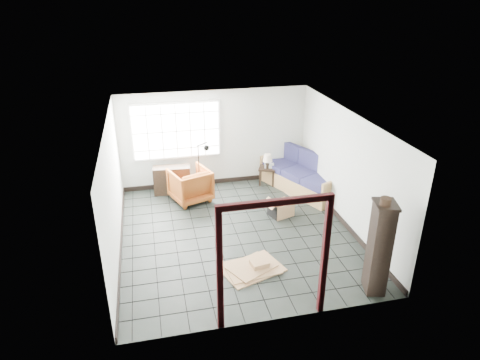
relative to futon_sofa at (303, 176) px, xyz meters
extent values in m
plane|color=black|center=(-2.22, -1.84, -0.38)|extent=(5.50, 5.50, 0.00)
cube|color=silver|center=(-2.22, 0.91, 0.92)|extent=(5.00, 0.02, 2.60)
cube|color=silver|center=(-2.22, -4.59, 0.92)|extent=(5.00, 0.02, 2.60)
cube|color=silver|center=(-4.72, -1.84, 0.92)|extent=(0.02, 5.50, 2.60)
cube|color=silver|center=(0.28, -1.84, 0.92)|extent=(0.02, 5.50, 2.60)
cube|color=white|center=(-2.22, -1.84, 2.22)|extent=(5.00, 5.50, 0.02)
cube|color=black|center=(-2.22, 0.89, -0.32)|extent=(4.95, 0.03, 0.12)
cube|color=black|center=(-4.70, -1.84, -0.32)|extent=(0.03, 5.45, 0.12)
cube|color=black|center=(0.26, -1.84, -0.32)|extent=(0.03, 5.45, 0.12)
cube|color=silver|center=(-3.22, 0.87, 1.22)|extent=(2.32, 0.06, 1.52)
cube|color=white|center=(-3.22, 0.83, 1.22)|extent=(2.20, 0.02, 1.40)
cube|color=black|center=(-3.07, -4.54, 0.67)|extent=(0.10, 0.08, 2.10)
cube|color=black|center=(-1.37, -4.54, 0.67)|extent=(0.10, 0.08, 2.10)
cube|color=black|center=(-2.22, -4.54, 1.77)|extent=(1.80, 0.08, 0.10)
cube|color=#A17248|center=(-0.07, -0.03, -0.18)|extent=(1.74, 2.39, 0.40)
cube|color=#A17248|center=(0.41, -1.07, -0.02)|extent=(0.83, 0.43, 0.71)
cube|color=#A17248|center=(-0.55, 1.01, -0.02)|extent=(0.83, 0.43, 0.71)
cube|color=#A17248|center=(0.30, 0.14, 0.23)|extent=(1.01, 2.05, 0.78)
cube|color=#18183D|center=(0.22, -0.71, 0.11)|extent=(1.02, 0.98, 0.18)
cube|color=#18183D|center=(0.51, -0.57, 0.38)|extent=(0.44, 0.71, 0.58)
cube|color=#18183D|center=(-0.09, -0.04, 0.11)|extent=(1.02, 0.98, 0.18)
cube|color=#18183D|center=(0.21, 0.09, 0.38)|extent=(0.44, 0.71, 0.58)
cube|color=#18183D|center=(-0.39, 0.63, 0.11)|extent=(1.02, 0.98, 0.18)
cube|color=#18183D|center=(-0.10, 0.76, 0.38)|extent=(0.44, 0.71, 0.58)
imported|color=#905514|center=(-3.01, 0.03, 0.09)|extent=(1.14, 1.10, 0.93)
cube|color=black|center=(-0.82, 0.56, 0.09)|extent=(0.59, 0.59, 0.05)
cube|color=black|center=(-1.06, 0.47, -0.15)|extent=(0.06, 0.06, 0.45)
cube|color=black|center=(-0.73, 0.32, -0.15)|extent=(0.06, 0.06, 0.45)
cube|color=black|center=(-0.92, 0.80, -0.15)|extent=(0.06, 0.06, 0.45)
cube|color=black|center=(-0.59, 0.65, -0.15)|extent=(0.06, 0.06, 0.45)
cylinder|color=black|center=(-0.85, 0.49, 0.19)|extent=(0.11, 0.11, 0.14)
cylinder|color=black|center=(-0.85, 0.49, 0.31)|extent=(0.03, 0.03, 0.10)
cone|color=#F8E3CB|center=(-0.85, 0.49, 0.42)|extent=(0.30, 0.30, 0.20)
cube|color=silver|center=(-0.79, 0.54, 0.16)|extent=(0.30, 0.26, 0.09)
cylinder|color=black|center=(-0.91, 0.58, 0.16)|extent=(0.03, 0.06, 0.05)
cylinder|color=black|center=(-2.78, -0.08, -0.36)|extent=(0.32, 0.32, 0.03)
cylinder|color=black|center=(-2.78, -0.08, 0.39)|extent=(0.03, 0.03, 1.50)
cylinder|color=black|center=(-2.70, -0.17, 1.18)|extent=(0.24, 0.11, 0.13)
sphere|color=black|center=(-2.61, -0.26, 1.11)|extent=(0.17, 0.17, 0.13)
cube|color=black|center=(-3.43, 0.56, -0.01)|extent=(0.98, 0.44, 0.74)
cube|color=black|center=(-3.43, 0.56, 0.00)|extent=(0.91, 0.38, 0.03)
cube|color=black|center=(-0.22, -4.24, 0.49)|extent=(0.42, 0.50, 1.73)
cube|color=black|center=(-0.22, -4.24, 1.35)|extent=(0.48, 0.55, 0.04)
cylinder|color=black|center=(-0.27, -4.29, 1.44)|extent=(0.22, 0.22, 0.13)
cube|color=#A17B4D|center=(-1.01, -1.24, -0.37)|extent=(0.60, 0.53, 0.02)
cube|color=black|center=(-1.24, -1.32, -0.21)|extent=(0.14, 0.39, 0.34)
cube|color=#A17B4D|center=(-0.77, -1.16, -0.21)|extent=(0.14, 0.39, 0.34)
cube|color=#A17B4D|center=(-0.94, -1.43, -0.21)|extent=(0.48, 0.17, 0.34)
cube|color=#A17B4D|center=(-1.07, -1.05, -0.21)|extent=(0.48, 0.17, 0.34)
cube|color=#A17B4D|center=(-1.31, -1.34, 0.02)|extent=(0.30, 0.44, 0.14)
cube|color=#A17B4D|center=(-0.70, -1.14, 0.02)|extent=(0.30, 0.44, 0.14)
cube|color=#A17B4D|center=(-2.21, -3.18, -0.37)|extent=(1.33, 1.12, 0.02)
cube|color=#A17B4D|center=(-2.21, -3.18, -0.34)|extent=(1.08, 0.86, 0.02)
cube|color=#A17B4D|center=(-2.21, -3.18, -0.32)|extent=(1.04, 0.94, 0.02)
cube|color=#A17B4D|center=(-2.06, -3.19, -0.26)|extent=(0.37, 0.32, 0.09)
camera|label=1|loc=(-3.93, -9.78, 4.63)|focal=32.00mm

